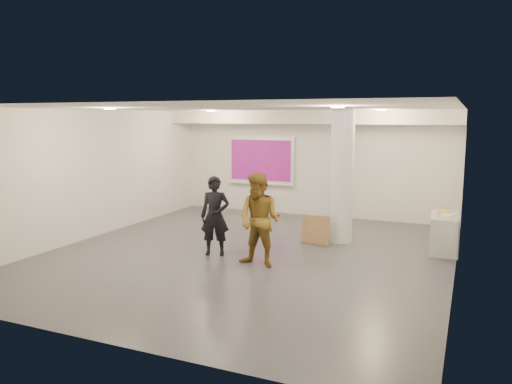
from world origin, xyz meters
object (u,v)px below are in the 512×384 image
at_px(projection_screen, 261,161).
at_px(credenza, 444,233).
at_px(column, 342,176).
at_px(man, 260,220).
at_px(woman, 215,216).

height_order(projection_screen, credenza, projection_screen).
height_order(column, projection_screen, column).
xyz_separation_m(column, man, (-0.95, -2.49, -0.60)).
bearing_deg(column, credenza, 2.15).
relative_size(projection_screen, man, 1.17).
xyz_separation_m(woman, man, (1.15, -0.37, 0.08)).
bearing_deg(woman, projection_screen, 83.73).
distance_m(projection_screen, credenza, 6.02).
bearing_deg(projection_screen, credenza, -25.78).
xyz_separation_m(credenza, woman, (-4.32, -2.21, 0.43)).
height_order(column, woman, column).
relative_size(column, credenza, 2.24).
bearing_deg(credenza, man, -143.67).
height_order(credenza, woman, woman).
bearing_deg(credenza, column, 179.41).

